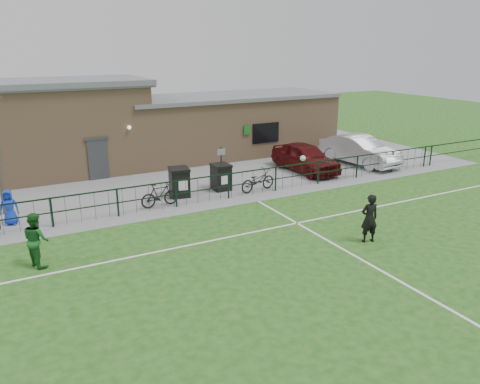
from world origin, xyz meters
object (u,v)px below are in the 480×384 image
sign_post (221,167)px  spectator_child (9,207)px  wheelie_bin_left (179,183)px  wheelie_bin_right (221,178)px  car_silver (359,150)px  bicycle_e (258,181)px  car_maroon (305,157)px  outfield_player (36,240)px  bicycle_d (160,195)px  ball_ground (34,232)px

sign_post → spectator_child: 9.43m
wheelie_bin_left → wheelie_bin_right: bearing=10.4°
wheelie_bin_left → sign_post: sign_post is taller
car_silver → spectator_child: size_ratio=3.57×
wheelie_bin_left → bicycle_e: size_ratio=0.64×
wheelie_bin_left → car_maroon: bearing=16.7°
wheelie_bin_right → bicycle_e: size_ratio=0.60×
spectator_child → bicycle_e: bearing=10.3°
wheelie_bin_right → spectator_child: 9.20m
car_maroon → wheelie_bin_left: bearing=-174.9°
car_maroon → outfield_player: bearing=-160.7°
bicycle_e → spectator_child: spectator_child is taller
wheelie_bin_left → car_maroon: car_maroon is taller
car_silver → bicycle_d: bearing=-179.6°
wheelie_bin_right → outfield_player: 9.75m
car_maroon → spectator_child: bearing=-177.1°
spectator_child → outfield_player: 4.29m
sign_post → car_silver: sign_post is taller
wheelie_bin_right → car_silver: size_ratio=0.23×
sign_post → car_silver: bearing=2.8°
spectator_child → ball_ground: spectator_child is taller
bicycle_e → ball_ground: bearing=84.7°
sign_post → ball_ground: (-8.71, -2.28, -0.90)m
sign_post → car_silver: 9.13m
car_maroon → car_silver: 3.75m
bicycle_d → outfield_player: outfield_player is taller
bicycle_d → ball_ground: (-5.11, -0.90, -0.41)m
outfield_player → sign_post: bearing=-82.2°
sign_post → bicycle_e: 1.92m
car_silver → spectator_child: bearing=175.9°
car_silver → ball_ground: 18.05m
sign_post → car_maroon: 5.41m
bicycle_e → car_silver: bearing=-87.3°
bicycle_e → spectator_child: (-10.64, 0.66, 0.19)m
bicycle_d → ball_ground: size_ratio=7.15×
wheelie_bin_right → bicycle_d: 3.55m
outfield_player → ball_ground: size_ratio=7.36×
wheelie_bin_right → bicycle_e: bearing=-34.6°
bicycle_e → bicycle_d: bearing=79.5°
sign_post → outfield_player: bearing=-150.5°
bicycle_d → wheelie_bin_right: bearing=-77.9°
wheelie_bin_right → car_silver: bearing=5.6°
bicycle_d → spectator_child: (-5.80, 0.65, 0.19)m
wheelie_bin_right → ball_ground: 8.74m
spectator_child → car_silver: bearing=17.5°
outfield_player → ball_ground: (0.08, 2.70, -0.76)m
wheelie_bin_right → car_maroon: size_ratio=0.26×
sign_post → outfield_player: size_ratio=1.14×
wheelie_bin_right → sign_post: 0.59m
bicycle_d → bicycle_e: size_ratio=0.87×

